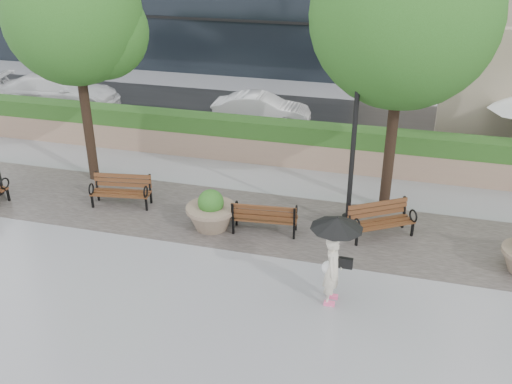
% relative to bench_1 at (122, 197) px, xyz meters
% --- Properties ---
extents(ground, '(100.00, 100.00, 0.00)m').
position_rel_bench_1_xyz_m(ground, '(3.69, -2.86, -0.25)').
color(ground, gray).
rests_on(ground, ground).
extents(cobble_strip, '(28.00, 3.20, 0.01)m').
position_rel_bench_1_xyz_m(cobble_strip, '(3.69, 0.14, -0.25)').
color(cobble_strip, '#383330').
rests_on(cobble_strip, ground).
extents(hedge_wall, '(24.00, 0.80, 1.35)m').
position_rel_bench_1_xyz_m(hedge_wall, '(3.69, 4.14, 0.41)').
color(hedge_wall, '#93785F').
rests_on(hedge_wall, ground).
extents(asphalt_street, '(40.00, 7.00, 0.00)m').
position_rel_bench_1_xyz_m(asphalt_street, '(3.69, 8.14, -0.25)').
color(asphalt_street, black).
rests_on(asphalt_street, ground).
extents(bench_1, '(1.65, 0.86, 0.85)m').
position_rel_bench_1_xyz_m(bench_1, '(0.00, 0.00, 0.00)').
color(bench_1, '#592C19').
rests_on(bench_1, ground).
extents(bench_2, '(1.65, 0.79, 0.85)m').
position_rel_bench_1_xyz_m(bench_2, '(4.11, -0.40, 0.00)').
color(bench_2, '#592C19').
rests_on(bench_2, ground).
extents(bench_3, '(1.67, 1.39, 0.85)m').
position_rel_bench_1_xyz_m(bench_3, '(6.90, 0.16, 0.00)').
color(bench_3, '#592C19').
rests_on(bench_3, ground).
extents(planter_left, '(1.26, 1.26, 1.06)m').
position_rel_bench_1_xyz_m(planter_left, '(2.77, -0.54, 0.16)').
color(planter_left, '#7F6B56').
rests_on(planter_left, ground).
extents(lamppost, '(0.28, 0.28, 4.02)m').
position_rel_bench_1_xyz_m(lamppost, '(6.05, 0.48, 1.52)').
color(lamppost, black).
rests_on(lamppost, ground).
extents(tree_0, '(3.74, 3.69, 6.57)m').
position_rel_bench_1_xyz_m(tree_0, '(-1.50, 1.51, 4.35)').
color(tree_0, black).
rests_on(tree_0, ground).
extents(tree_1, '(4.48, 4.48, 7.30)m').
position_rel_bench_1_xyz_m(tree_1, '(7.04, 1.87, 4.68)').
color(tree_1, black).
rests_on(tree_1, ground).
extents(car_left, '(5.22, 2.93, 1.43)m').
position_rel_bench_1_xyz_m(car_left, '(-6.52, 7.26, 0.46)').
color(car_left, silver).
rests_on(car_left, ground).
extents(car_right, '(3.72, 1.55, 1.20)m').
position_rel_bench_1_xyz_m(car_right, '(1.94, 7.46, 0.35)').
color(car_right, silver).
rests_on(car_right, ground).
extents(pedestrian, '(1.04, 1.04, 1.91)m').
position_rel_bench_1_xyz_m(pedestrian, '(6.14, -2.76, 0.91)').
color(pedestrian, beige).
rests_on(pedestrian, ground).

